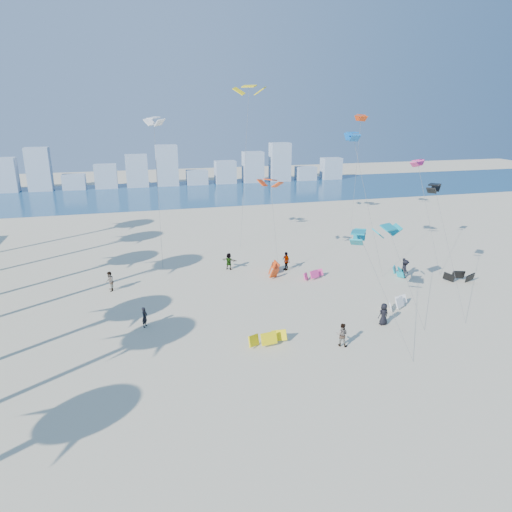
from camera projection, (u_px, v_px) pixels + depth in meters
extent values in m
plane|color=beige|center=(282.00, 446.00, 22.47)|extent=(220.00, 220.00, 0.00)
plane|color=navy|center=(165.00, 194.00, 88.72)|extent=(220.00, 220.00, 0.00)
imported|color=black|center=(145.00, 317.00, 34.54)|extent=(0.59, 0.68, 1.56)
imported|color=gray|center=(342.00, 335.00, 31.74)|extent=(1.02, 0.98, 1.67)
imported|color=black|center=(384.00, 314.00, 34.84)|extent=(0.91, 0.67, 1.71)
imported|color=gray|center=(286.00, 261.00, 46.69)|extent=(0.76, 1.20, 1.89)
imported|color=black|center=(405.00, 269.00, 44.59)|extent=(0.92, 1.27, 1.78)
imported|color=gray|center=(229.00, 261.00, 46.88)|extent=(1.57, 1.38, 1.72)
imported|color=black|center=(404.00, 267.00, 45.19)|extent=(0.76, 0.66, 1.74)
imported|color=gray|center=(110.00, 282.00, 41.27)|extent=(0.75, 0.93, 1.81)
cylinder|color=#595959|center=(385.00, 294.00, 31.42)|extent=(1.43, 6.00, 7.24)
cylinder|color=#595959|center=(275.00, 228.00, 45.00)|extent=(0.18, 2.82, 9.02)
cylinder|color=#595959|center=(449.00, 251.00, 36.57)|extent=(0.10, 5.89, 9.69)
cylinder|color=#595959|center=(158.00, 194.00, 46.66)|extent=(0.21, 2.98, 14.72)
cylinder|color=#595959|center=(368.00, 207.00, 43.81)|extent=(2.88, 2.71, 13.49)
cylinder|color=#595959|center=(245.00, 168.00, 53.54)|extent=(1.94, 3.03, 18.00)
cylinder|color=#595959|center=(428.00, 216.00, 46.39)|extent=(0.17, 5.60, 10.58)
cylinder|color=#595959|center=(406.00, 277.00, 35.60)|extent=(0.52, 5.38, 6.57)
cylinder|color=#595959|center=(356.00, 174.00, 60.84)|extent=(2.09, 3.21, 14.80)
cube|color=#9EADBF|center=(5.00, 175.00, 89.62)|extent=(4.40, 3.00, 6.60)
cube|color=#9EADBF|center=(39.00, 169.00, 90.88)|extent=(4.40, 3.00, 8.40)
cube|color=#9EADBF|center=(74.00, 182.00, 93.23)|extent=(4.40, 3.00, 3.00)
cube|color=#9EADBF|center=(106.00, 176.00, 94.48)|extent=(4.40, 3.00, 4.80)
cube|color=#9EADBF|center=(137.00, 171.00, 95.74)|extent=(4.40, 3.00, 6.60)
cube|color=#9EADBF|center=(167.00, 165.00, 96.99)|extent=(4.40, 3.00, 8.40)
cube|color=#9EADBF|center=(197.00, 177.00, 99.34)|extent=(4.40, 3.00, 3.00)
cube|color=#9EADBF|center=(225.00, 172.00, 100.60)|extent=(4.40, 3.00, 4.80)
cube|color=#9EADBF|center=(253.00, 167.00, 101.86)|extent=(4.40, 3.00, 6.60)
cube|color=#9EADBF|center=(280.00, 162.00, 103.11)|extent=(4.40, 3.00, 8.40)
cube|color=#9EADBF|center=(306.00, 173.00, 105.46)|extent=(4.40, 3.00, 3.00)
cube|color=#9EADBF|center=(331.00, 168.00, 106.72)|extent=(4.40, 3.00, 4.80)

